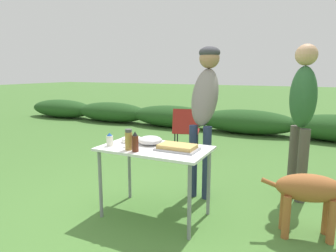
# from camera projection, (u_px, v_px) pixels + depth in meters

# --- Properties ---
(ground_plane) EXTENTS (60.00, 60.00, 0.00)m
(ground_plane) POSITION_uv_depth(u_px,v_px,m) (155.00, 215.00, 3.16)
(ground_plane) COLOR #477533
(shrub_hedge) EXTENTS (14.40, 0.90, 0.58)m
(shrub_hedge) POSITION_uv_depth(u_px,v_px,m) (247.00, 122.00, 7.26)
(shrub_hedge) COLOR #234C1E
(shrub_hedge) RESTS_ON ground
(folding_table) EXTENTS (1.10, 0.64, 0.74)m
(folding_table) POSITION_uv_depth(u_px,v_px,m) (155.00, 155.00, 3.04)
(folding_table) COLOR white
(folding_table) RESTS_ON ground
(food_tray) EXTENTS (0.40, 0.25, 0.06)m
(food_tray) POSITION_uv_depth(u_px,v_px,m) (177.00, 148.00, 2.91)
(food_tray) COLOR #9E9EA3
(food_tray) RESTS_ON folding_table
(plate_stack) EXTENTS (0.22, 0.22, 0.05)m
(plate_stack) POSITION_uv_depth(u_px,v_px,m) (132.00, 140.00, 3.24)
(plate_stack) COLOR white
(plate_stack) RESTS_ON folding_table
(mixing_bowl) EXTENTS (0.25, 0.25, 0.09)m
(mixing_bowl) POSITION_uv_depth(u_px,v_px,m) (150.00, 140.00, 3.14)
(mixing_bowl) COLOR silver
(mixing_bowl) RESTS_ON folding_table
(paper_cup_stack) EXTENTS (0.08, 0.08, 0.10)m
(paper_cup_stack) POSITION_uv_depth(u_px,v_px,m) (129.00, 141.00, 3.06)
(paper_cup_stack) COLOR white
(paper_cup_stack) RESTS_ON folding_table
(bbq_sauce_bottle) EXTENTS (0.06, 0.06, 0.20)m
(bbq_sauce_bottle) POSITION_uv_depth(u_px,v_px,m) (135.00, 142.00, 2.85)
(bbq_sauce_bottle) COLOR #562314
(bbq_sauce_bottle) RESTS_ON folding_table
(mayo_bottle) EXTENTS (0.07, 0.07, 0.14)m
(mayo_bottle) POSITION_uv_depth(u_px,v_px,m) (110.00, 140.00, 3.07)
(mayo_bottle) COLOR silver
(mayo_bottle) RESTS_ON folding_table
(spice_jar) EXTENTS (0.07, 0.07, 0.21)m
(spice_jar) POSITION_uv_depth(u_px,v_px,m) (129.00, 140.00, 2.91)
(spice_jar) COLOR #B2893D
(spice_jar) RESTS_ON folding_table
(standing_person_with_beanie) EXTENTS (0.32, 0.50, 1.79)m
(standing_person_with_beanie) POSITION_uv_depth(u_px,v_px,m) (205.00, 99.00, 3.53)
(standing_person_with_beanie) COLOR #232D4C
(standing_person_with_beanie) RESTS_ON ground
(standing_person_in_olive_jacket) EXTENTS (0.42, 0.45, 1.80)m
(standing_person_in_olive_jacket) POSITION_uv_depth(u_px,v_px,m) (302.00, 107.00, 3.40)
(standing_person_in_olive_jacket) COLOR #4C473D
(standing_person_in_olive_jacket) RESTS_ON ground
(dog) EXTENTS (0.90, 0.37, 0.65)m
(dog) POSITION_uv_depth(u_px,v_px,m) (316.00, 191.00, 2.68)
(dog) COLOR #9E5B2D
(dog) RESTS_ON ground
(camp_chair_green_behind_table) EXTENTS (0.62, 0.70, 0.83)m
(camp_chair_green_behind_table) POSITION_uv_depth(u_px,v_px,m) (186.00, 128.00, 5.53)
(camp_chair_green_behind_table) COLOR maroon
(camp_chair_green_behind_table) RESTS_ON ground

